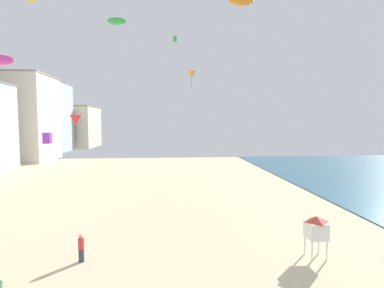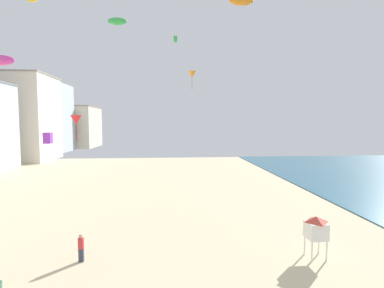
{
  "view_description": "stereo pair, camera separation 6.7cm",
  "coord_description": "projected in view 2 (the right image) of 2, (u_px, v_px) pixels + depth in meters",
  "views": [
    {
      "loc": [
        3.14,
        -6.04,
        8.14
      ],
      "look_at": [
        4.96,
        16.18,
        6.47
      ],
      "focal_mm": 26.5,
      "sensor_mm": 36.0,
      "label": 1
    },
    {
      "loc": [
        3.2,
        -6.05,
        8.14
      ],
      "look_at": [
        4.96,
        16.18,
        6.47
      ],
      "focal_mm": 26.5,
      "sensor_mm": 36.0,
      "label": 2
    }
  ],
  "objects": [
    {
      "name": "kite_green_parafoil",
      "position": [
        117.0,
        21.0,
        38.8
      ],
      "size": [
        2.58,
        0.72,
        1.0
      ],
      "color": "green"
    },
    {
      "name": "kite_yellow_parafoil",
      "position": [
        32.0,
        0.0,
        35.17
      ],
      "size": [
        1.31,
        0.37,
        0.51
      ],
      "color": "yellow"
    },
    {
      "name": "kite_orange_parafoil",
      "position": [
        241.0,
        0.0,
        28.39
      ],
      "size": [
        2.53,
        0.7,
        0.98
      ],
      "color": "orange"
    },
    {
      "name": "boardwalk_hotel_furthest",
      "position": [
        69.0,
        127.0,
        94.92
      ],
      "size": [
        17.99,
        17.18,
        13.6
      ],
      "color": "beige",
      "rests_on": "ground"
    },
    {
      "name": "lifeguard_stand",
      "position": [
        316.0,
        228.0,
        16.99
      ],
      "size": [
        1.1,
        1.1,
        2.55
      ],
      "rotation": [
        0.0,
        0.0,
        -0.15
      ],
      "color": "white",
      "rests_on": "ground"
    },
    {
      "name": "kite_purple_box",
      "position": [
        48.0,
        138.0,
        33.26
      ],
      "size": [
        0.83,
        0.83,
        1.3
      ],
      "color": "purple"
    },
    {
      "name": "kite_magenta_parafoil",
      "position": [
        1.0,
        60.0,
        25.33
      ],
      "size": [
        2.33,
        0.65,
        0.91
      ],
      "color": "#DB3D9E"
    },
    {
      "name": "boardwalk_hotel_far",
      "position": [
        13.0,
        118.0,
        61.05
      ],
      "size": [
        16.19,
        12.41,
        18.43
      ],
      "color": "silver",
      "rests_on": "ground"
    },
    {
      "name": "kite_red_delta",
      "position": [
        76.0,
        120.0,
        39.42
      ],
      "size": [
        1.59,
        1.59,
        3.62
      ],
      "color": "red"
    },
    {
      "name": "boardwalk_hotel_distant",
      "position": [
        46.0,
        117.0,
        76.96
      ],
      "size": [
        10.49,
        15.62,
        19.24
      ],
      "color": "#ADB7C1",
      "rests_on": "ground"
    },
    {
      "name": "kite_green_box",
      "position": [
        175.0,
        39.0,
        44.2
      ],
      "size": [
        0.55,
        0.55,
        0.87
      ],
      "color": "green"
    },
    {
      "name": "kite_flyer",
      "position": [
        81.0,
        246.0,
        16.57
      ],
      "size": [
        0.34,
        0.34,
        1.64
      ],
      "rotation": [
        0.0,
        0.0,
        4.59
      ],
      "color": "#383D4C",
      "rests_on": "ground"
    },
    {
      "name": "kite_orange_delta",
      "position": [
        192.0,
        75.0,
        35.86
      ],
      "size": [
        1.0,
        1.0,
        2.26
      ],
      "color": "orange"
    }
  ]
}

